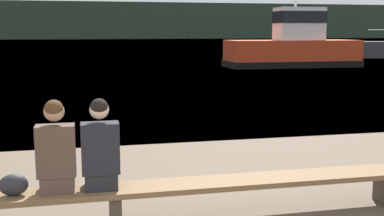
% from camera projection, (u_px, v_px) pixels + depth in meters
% --- Properties ---
extents(water_surface, '(240.00, 240.00, 0.00)m').
position_uv_depth(water_surface, '(85.00, 38.00, 124.55)').
color(water_surface, '#426B8E').
rests_on(water_surface, ground).
extents(far_shoreline, '(600.00, 12.00, 8.82)m').
position_uv_depth(far_shoreline, '(85.00, 21.00, 118.74)').
color(far_shoreline, '#2D3D2D').
rests_on(far_shoreline, ground).
extents(bench_main, '(7.27, 0.46, 0.45)m').
position_uv_depth(bench_main, '(115.00, 195.00, 5.23)').
color(bench_main, brown).
rests_on(bench_main, ground).
extents(person_left, '(0.40, 0.35, 0.99)m').
position_uv_depth(person_left, '(56.00, 151.00, 5.02)').
color(person_left, '#4C382D').
rests_on(person_left, bench_main).
extents(person_right, '(0.40, 0.35, 0.99)m').
position_uv_depth(person_right, '(100.00, 149.00, 5.12)').
color(person_right, black).
rests_on(person_right, bench_main).
extents(shopping_bag, '(0.30, 0.18, 0.23)m').
position_uv_depth(shopping_bag, '(13.00, 185.00, 4.96)').
color(shopping_bag, '#232328').
rests_on(shopping_bag, bench_main).
extents(tugboat_red, '(7.86, 2.73, 6.17)m').
position_uv_depth(tugboat_red, '(293.00, 48.00, 28.26)').
color(tugboat_red, red).
rests_on(tugboat_red, water_surface).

